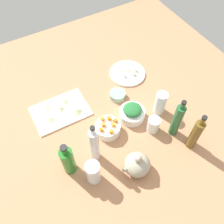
% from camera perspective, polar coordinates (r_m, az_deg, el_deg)
% --- Properties ---
extents(tabletop, '(1.90, 1.90, 0.03)m').
position_cam_1_polar(tabletop, '(1.40, 0.00, -1.53)').
color(tabletop, '#AB7450').
rests_on(tabletop, ground).
extents(cutting_board, '(0.32, 0.22, 0.01)m').
position_cam_1_polar(cutting_board, '(1.44, -12.02, 0.22)').
color(cutting_board, white).
rests_on(cutting_board, tabletop).
extents(plate_tofu, '(0.23, 0.23, 0.01)m').
position_cam_1_polar(plate_tofu, '(1.60, 3.66, 9.08)').
color(plate_tofu, white).
rests_on(plate_tofu, tabletop).
extents(bowl_greens, '(0.14, 0.14, 0.06)m').
position_cam_1_polar(bowl_greens, '(1.37, 4.70, -0.50)').
color(bowl_greens, white).
rests_on(bowl_greens, tabletop).
extents(bowl_carrots, '(0.14, 0.14, 0.06)m').
position_cam_1_polar(bowl_carrots, '(1.32, -0.98, -3.86)').
color(bowl_carrots, white).
rests_on(bowl_carrots, tabletop).
extents(bowl_small_side, '(0.10, 0.10, 0.04)m').
position_cam_1_polar(bowl_small_side, '(1.46, 1.31, 4.02)').
color(bowl_small_side, '#7FA18E').
rests_on(bowl_small_side, tabletop).
extents(teapot, '(0.15, 0.13, 0.14)m').
position_cam_1_polar(teapot, '(1.20, 5.91, -12.16)').
color(teapot, '#A19882').
rests_on(teapot, tabletop).
extents(bottle_0, '(0.05, 0.05, 0.26)m').
position_cam_1_polar(bottle_0, '(1.27, 19.05, -4.95)').
color(bottle_0, brown).
rests_on(bottle_0, tabletop).
extents(bottle_1, '(0.05, 0.05, 0.28)m').
position_cam_1_polar(bottle_1, '(1.16, -4.13, -7.76)').
color(bottle_1, silver).
rests_on(bottle_1, tabletop).
extents(bottle_2, '(0.05, 0.05, 0.27)m').
position_cam_1_polar(bottle_2, '(1.28, 15.07, -1.84)').
color(bottle_2, '#235D31').
rests_on(bottle_2, tabletop).
extents(bottle_3, '(0.06, 0.06, 0.23)m').
position_cam_1_polar(bottle_3, '(1.17, -10.33, -11.12)').
color(bottle_3, '#226E21').
rests_on(bottle_3, tabletop).
extents(drinking_glass_0, '(0.06, 0.06, 0.15)m').
position_cam_1_polar(drinking_glass_0, '(1.38, 11.33, 2.10)').
color(drinking_glass_0, white).
rests_on(drinking_glass_0, tabletop).
extents(drinking_glass_1, '(0.07, 0.07, 0.15)m').
position_cam_1_polar(drinking_glass_1, '(1.16, -4.44, -14.00)').
color(drinking_glass_1, white).
rests_on(drinking_glass_1, tabletop).
extents(drinking_glass_2, '(0.07, 0.07, 0.10)m').
position_cam_1_polar(drinking_glass_2, '(1.32, 9.71, -2.97)').
color(drinking_glass_2, white).
rests_on(drinking_glass_2, tabletop).
extents(carrot_cube_0, '(0.02, 0.02, 0.02)m').
position_cam_1_polar(carrot_cube_0, '(1.28, -2.03, -3.00)').
color(carrot_cube_0, orange).
rests_on(carrot_cube_0, bowl_carrots).
extents(carrot_cube_1, '(0.03, 0.03, 0.02)m').
position_cam_1_polar(carrot_cube_1, '(1.26, -0.16, -4.61)').
color(carrot_cube_1, orange).
rests_on(carrot_cube_1, bowl_carrots).
extents(carrot_cube_2, '(0.02, 0.02, 0.02)m').
position_cam_1_polar(carrot_cube_2, '(1.28, 0.25, -3.02)').
color(carrot_cube_2, orange).
rests_on(carrot_cube_2, bowl_carrots).
extents(carrot_cube_3, '(0.02, 0.02, 0.02)m').
position_cam_1_polar(carrot_cube_3, '(1.30, -0.67, -1.50)').
color(carrot_cube_3, orange).
rests_on(carrot_cube_3, bowl_carrots).
extents(carrot_cube_4, '(0.02, 0.02, 0.02)m').
position_cam_1_polar(carrot_cube_4, '(1.27, -2.58, -4.19)').
color(carrot_cube_4, orange).
rests_on(carrot_cube_4, bowl_carrots).
extents(carrot_cube_5, '(0.02, 0.02, 0.02)m').
position_cam_1_polar(carrot_cube_5, '(1.30, -2.26, -1.65)').
color(carrot_cube_5, orange).
rests_on(carrot_cube_5, bowl_carrots).
extents(carrot_cube_6, '(0.02, 0.02, 0.02)m').
position_cam_1_polar(carrot_cube_6, '(1.30, 0.82, -2.04)').
color(carrot_cube_6, orange).
rests_on(carrot_cube_6, bowl_carrots).
extents(chopped_greens_mound, '(0.14, 0.14, 0.04)m').
position_cam_1_polar(chopped_greens_mound, '(1.34, 4.83, 0.61)').
color(chopped_greens_mound, '#246830').
rests_on(chopped_greens_mound, bowl_greens).
extents(tofu_cube_0, '(0.03, 0.03, 0.02)m').
position_cam_1_polar(tofu_cube_0, '(1.61, 3.84, 9.98)').
color(tofu_cube_0, '#F0EECA').
rests_on(tofu_cube_0, plate_tofu).
extents(tofu_cube_1, '(0.03, 0.03, 0.02)m').
position_cam_1_polar(tofu_cube_1, '(1.60, 2.58, 9.71)').
color(tofu_cube_1, white).
rests_on(tofu_cube_1, plate_tofu).
extents(tofu_cube_2, '(0.03, 0.03, 0.02)m').
position_cam_1_polar(tofu_cube_2, '(1.57, 2.82, 8.66)').
color(tofu_cube_2, silver).
rests_on(tofu_cube_2, plate_tofu).
extents(tofu_cube_3, '(0.03, 0.03, 0.02)m').
position_cam_1_polar(tofu_cube_3, '(1.58, 5.01, 9.06)').
color(tofu_cube_3, white).
rests_on(tofu_cube_3, plate_tofu).
extents(tofu_cube_4, '(0.03, 0.03, 0.02)m').
position_cam_1_polar(tofu_cube_4, '(1.61, 5.41, 9.91)').
color(tofu_cube_4, white).
rests_on(tofu_cube_4, plate_tofu).
extents(dumpling_0, '(0.06, 0.07, 0.02)m').
position_cam_1_polar(dumpling_0, '(1.46, -11.14, 2.64)').
color(dumpling_0, beige).
rests_on(dumpling_0, cutting_board).
extents(dumpling_1, '(0.06, 0.05, 0.03)m').
position_cam_1_polar(dumpling_1, '(1.40, -8.31, 0.32)').
color(dumpling_1, beige).
rests_on(dumpling_1, cutting_board).
extents(dumpling_2, '(0.06, 0.06, 0.02)m').
position_cam_1_polar(dumpling_2, '(1.46, -15.37, 1.29)').
color(dumpling_2, beige).
rests_on(dumpling_2, cutting_board).
extents(dumpling_3, '(0.05, 0.06, 0.02)m').
position_cam_1_polar(dumpling_3, '(1.43, -12.13, 0.92)').
color(dumpling_3, beige).
rests_on(dumpling_3, cutting_board).
extents(dumpling_4, '(0.05, 0.05, 0.02)m').
position_cam_1_polar(dumpling_4, '(1.40, -14.39, -1.59)').
color(dumpling_4, beige).
rests_on(dumpling_4, cutting_board).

